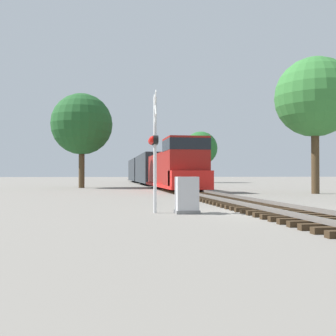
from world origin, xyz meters
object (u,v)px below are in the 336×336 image
(relay_cabinet, at_px, (187,195))
(tree_far_right, at_px, (315,98))
(tree_deep_background, at_px, (201,148))
(tree_mid_background, at_px, (82,124))
(freight_train, at_px, (151,170))
(crossing_signal_near, at_px, (154,144))

(relay_cabinet, distance_m, tree_far_right, 18.34)
(tree_far_right, xyz_separation_m, tree_deep_background, (1.12, 38.14, -1.13))
(tree_mid_background, distance_m, tree_deep_background, 29.52)
(freight_train, bearing_deg, relay_cabinet, -94.79)
(freight_train, xyz_separation_m, tree_far_right, (8.86, -25.32, 4.90))
(freight_train, relative_size, tree_far_right, 5.06)
(crossing_signal_near, xyz_separation_m, tree_deep_background, (14.26, 50.14, 3.27))
(crossing_signal_near, height_order, tree_mid_background, tree_mid_background)
(tree_mid_background, bearing_deg, relay_cabinet, -79.33)
(crossing_signal_near, bearing_deg, relay_cabinet, 75.79)
(tree_deep_background, bearing_deg, tree_mid_background, -128.31)
(freight_train, relative_size, crossing_signal_near, 11.39)
(crossing_signal_near, relative_size, tree_far_right, 0.44)
(freight_train, xyz_separation_m, relay_cabinet, (-3.16, -37.68, -1.35))
(crossing_signal_near, xyz_separation_m, tree_mid_background, (-4.03, 26.99, 4.01))
(relay_cabinet, relative_size, tree_deep_background, 0.15)
(crossing_signal_near, xyz_separation_m, tree_far_right, (13.14, 12.00, 4.40))
(tree_mid_background, bearing_deg, freight_train, 51.19)
(freight_train, relative_size, tree_deep_background, 5.76)
(relay_cabinet, xyz_separation_m, tree_far_right, (12.02, 12.36, 6.26))
(crossing_signal_near, relative_size, tree_mid_background, 0.45)
(freight_train, distance_m, tree_far_right, 27.27)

